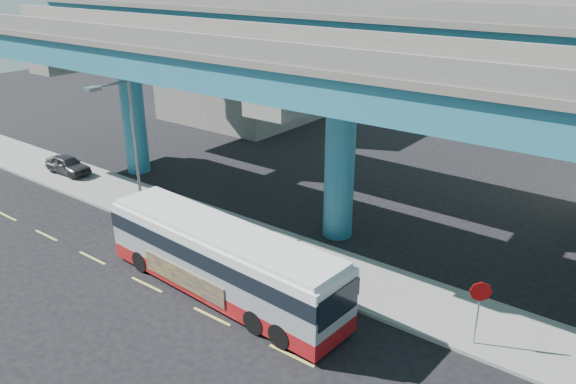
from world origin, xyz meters
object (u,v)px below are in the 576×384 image
Objects in this scene: stop_sign at (480,300)px; transit_bus at (222,258)px; parked_car at (68,165)px; street_lamp at (125,132)px.

transit_bus is at bearing -172.13° from stop_sign.
parked_car is 10.76m from street_lamp.
stop_sign is (28.06, -1.44, 1.28)m from parked_car.
parked_car is 0.47× the size of street_lamp.
street_lamp is (9.57, -2.18, 4.42)m from parked_car.
stop_sign is at bearing 19.88° from transit_bus.
parked_car is 28.13m from stop_sign.
stop_sign reaches higher than parked_car.
transit_bus is 1.58× the size of street_lamp.
transit_bus is 9.56m from street_lamp.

